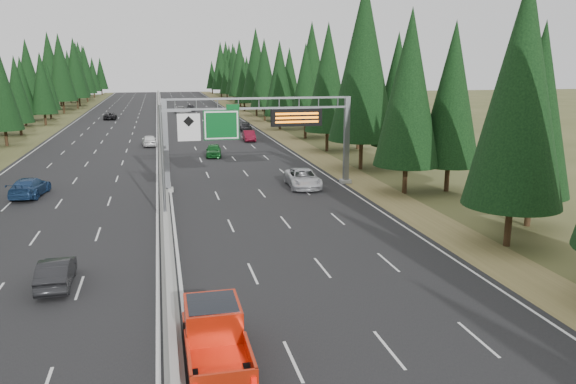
# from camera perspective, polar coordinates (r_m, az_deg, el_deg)

# --- Properties ---
(road) EXTENTS (32.00, 260.00, 0.08)m
(road) POSITION_cam_1_polar(r_m,az_deg,el_deg) (93.18, -12.84, 6.04)
(road) COLOR black
(road) RESTS_ON ground
(shoulder_right) EXTENTS (3.60, 260.00, 0.06)m
(shoulder_right) POSITION_cam_1_polar(r_m,az_deg,el_deg) (94.88, -1.97, 6.47)
(shoulder_right) COLOR olive
(shoulder_right) RESTS_ON ground
(shoulder_left) EXTENTS (3.60, 260.00, 0.06)m
(shoulder_left) POSITION_cam_1_polar(r_m,az_deg,el_deg) (94.85, -23.69, 5.39)
(shoulder_left) COLOR #434922
(shoulder_left) RESTS_ON ground
(median_barrier) EXTENTS (0.70, 260.00, 0.85)m
(median_barrier) POSITION_cam_1_polar(r_m,az_deg,el_deg) (93.14, -12.85, 6.27)
(median_barrier) COLOR gray
(median_barrier) RESTS_ON road
(sign_gantry) EXTENTS (16.75, 0.98, 7.80)m
(sign_gantry) POSITION_cam_1_polar(r_m,az_deg,el_deg) (48.60, -2.17, 6.52)
(sign_gantry) COLOR slate
(sign_gantry) RESTS_ON road
(hov_sign_pole) EXTENTS (2.80, 0.50, 8.00)m
(hov_sign_pole) POSITION_cam_1_polar(r_m,az_deg,el_deg) (38.01, -11.77, 3.63)
(hov_sign_pole) COLOR slate
(hov_sign_pole) RESTS_ON road
(tree_row_right) EXTENTS (11.71, 242.84, 18.92)m
(tree_row_right) POSITION_cam_1_polar(r_m,az_deg,el_deg) (90.18, 1.00, 11.94)
(tree_row_right) COLOR black
(tree_row_right) RESTS_ON ground
(silver_minivan) EXTENTS (3.00, 5.88, 1.59)m
(silver_minivan) POSITION_cam_1_polar(r_m,az_deg,el_deg) (49.16, 1.53, 1.41)
(silver_minivan) COLOR silver
(silver_minivan) RESTS_ON road
(red_pickup) EXTENTS (2.13, 5.97, 1.95)m
(red_pickup) POSITION_cam_1_polar(r_m,az_deg,el_deg) (21.36, -7.53, -13.68)
(red_pickup) COLOR black
(red_pickup) RESTS_ON road
(car_ahead_green) EXTENTS (2.16, 4.47, 1.47)m
(car_ahead_green) POSITION_cam_1_polar(r_m,az_deg,el_deg) (66.10, -7.57, 4.22)
(car_ahead_green) COLOR #166424
(car_ahead_green) RESTS_ON road
(car_ahead_dkred) EXTENTS (1.74, 4.45, 1.44)m
(car_ahead_dkred) POSITION_cam_1_polar(r_m,az_deg,el_deg) (79.17, -3.97, 5.72)
(car_ahead_dkred) COLOR maroon
(car_ahead_dkred) RESTS_ON road
(car_ahead_dkgrey) EXTENTS (2.19, 4.54, 1.27)m
(car_ahead_dkgrey) POSITION_cam_1_polar(r_m,az_deg,el_deg) (90.87, -4.31, 6.59)
(car_ahead_dkgrey) COLOR black
(car_ahead_dkgrey) RESTS_ON road
(car_ahead_white) EXTENTS (2.92, 5.64, 1.52)m
(car_ahead_white) POSITION_cam_1_polar(r_m,az_deg,el_deg) (124.78, -10.78, 8.17)
(car_ahead_white) COLOR #BCBCBC
(car_ahead_white) RESTS_ON road
(car_ahead_far) EXTENTS (1.82, 4.40, 1.49)m
(car_ahead_far) POSITION_cam_1_polar(r_m,az_deg,el_deg) (131.85, -9.86, 8.44)
(car_ahead_far) COLOR black
(car_ahead_far) RESTS_ON road
(car_onc_near) EXTENTS (1.58, 4.25, 1.39)m
(car_onc_near) POSITION_cam_1_polar(r_m,az_deg,el_deg) (29.76, -22.49, -7.55)
(car_onc_near) COLOR black
(car_onc_near) RESTS_ON road
(car_onc_blue) EXTENTS (2.73, 5.58, 1.56)m
(car_onc_blue) POSITION_cam_1_polar(r_m,az_deg,el_deg) (50.33, -24.77, 0.46)
(car_onc_blue) COLOR navy
(car_onc_blue) RESTS_ON road
(car_onc_white) EXTENTS (2.06, 4.45, 1.48)m
(car_onc_white) POSITION_cam_1_polar(r_m,az_deg,el_deg) (76.23, -13.91, 5.11)
(car_onc_white) COLOR white
(car_onc_white) RESTS_ON road
(car_onc_far) EXTENTS (2.30, 4.94, 1.37)m
(car_onc_far) POSITION_cam_1_polar(r_m,az_deg,el_deg) (115.13, -17.61, 7.38)
(car_onc_far) COLOR black
(car_onc_far) RESTS_ON road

